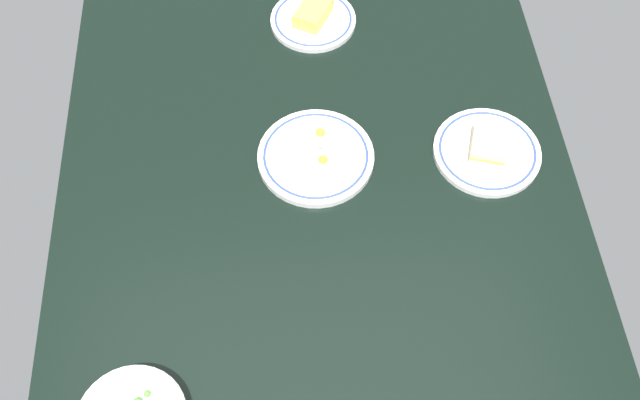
% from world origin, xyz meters
% --- Properties ---
extents(dining_table, '(1.25, 0.97, 0.04)m').
position_xyz_m(dining_table, '(0.00, 0.00, 0.02)').
color(dining_table, black).
rests_on(dining_table, ground).
extents(plate_eggs, '(0.22, 0.22, 0.05)m').
position_xyz_m(plate_eggs, '(0.11, -0.00, 0.05)').
color(plate_eggs, white).
rests_on(plate_eggs, dining_table).
extents(plate_cheese, '(0.19, 0.19, 0.04)m').
position_xyz_m(plate_cheese, '(0.47, -0.02, 0.05)').
color(plate_cheese, white).
rests_on(plate_cheese, dining_table).
extents(plate_sandwich, '(0.21, 0.21, 0.04)m').
position_xyz_m(plate_sandwich, '(0.09, -0.33, 0.05)').
color(plate_sandwich, white).
rests_on(plate_sandwich, dining_table).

